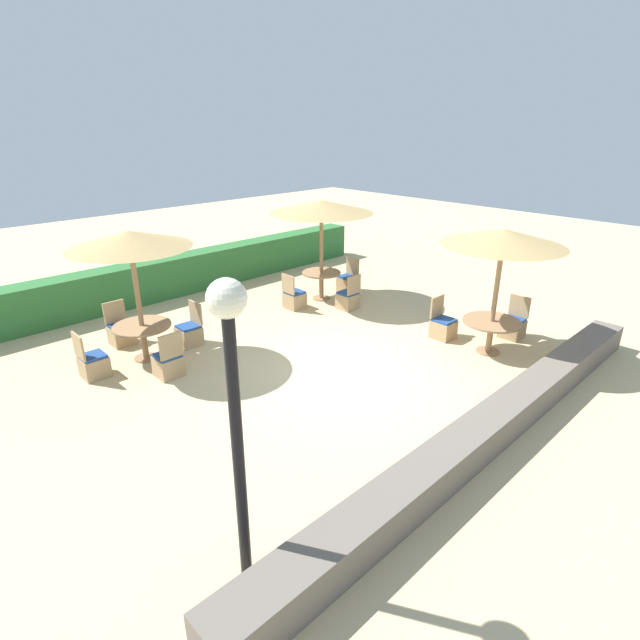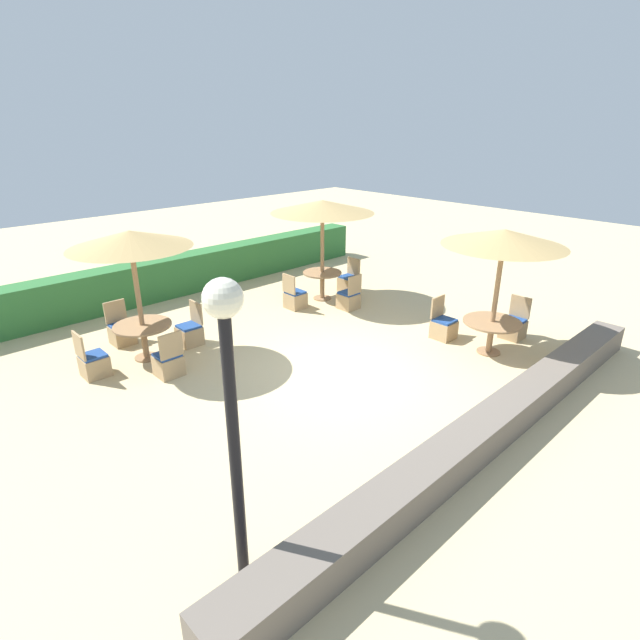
% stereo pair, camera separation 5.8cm
% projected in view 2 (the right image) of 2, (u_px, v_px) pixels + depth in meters
% --- Properties ---
extents(ground_plane, '(40.00, 40.00, 0.00)m').
position_uv_depth(ground_plane, '(341.00, 371.00, 9.69)').
color(ground_plane, '#C6B284').
extents(hedge_row, '(13.00, 0.70, 1.06)m').
position_uv_depth(hedge_row, '(175.00, 275.00, 13.81)').
color(hedge_row, '#2D6B33').
rests_on(hedge_row, ground_plane).
extents(stone_border, '(10.00, 0.56, 0.51)m').
position_uv_depth(stone_border, '(491.00, 427.00, 7.49)').
color(stone_border, '#6B6056').
rests_on(stone_border, ground_plane).
extents(lamp_post, '(0.36, 0.36, 3.32)m').
position_uv_depth(lamp_post, '(229.00, 380.00, 4.52)').
color(lamp_post, black).
rests_on(lamp_post, ground_plane).
extents(parasol_front_right, '(2.38, 2.38, 2.60)m').
position_uv_depth(parasol_front_right, '(504.00, 238.00, 9.57)').
color(parasol_front_right, '#93704C').
rests_on(parasol_front_right, ground_plane).
extents(round_table_front_right, '(1.18, 1.18, 0.71)m').
position_uv_depth(round_table_front_right, '(492.00, 327.00, 10.26)').
color(round_table_front_right, '#93704C').
rests_on(round_table_front_right, ground_plane).
extents(patio_chair_front_right_east, '(0.46, 0.46, 0.93)m').
position_uv_depth(patio_chair_front_right_east, '(513.00, 327.00, 11.10)').
color(patio_chair_front_right_east, tan).
rests_on(patio_chair_front_right_east, ground_plane).
extents(patio_chair_front_right_north, '(0.46, 0.46, 0.93)m').
position_uv_depth(patio_chair_front_right_north, '(443.00, 327.00, 11.08)').
color(patio_chair_front_right_north, tan).
rests_on(patio_chair_front_right_north, ground_plane).
extents(parasol_back_right, '(2.67, 2.67, 2.65)m').
position_uv_depth(parasol_back_right, '(322.00, 207.00, 12.69)').
color(parasol_back_right, '#93704C').
rests_on(parasol_back_right, ground_plane).
extents(round_table_back_right, '(1.03, 1.03, 0.75)m').
position_uv_depth(round_table_back_right, '(322.00, 278.00, 13.40)').
color(round_table_back_right, '#93704C').
rests_on(round_table_back_right, ground_plane).
extents(patio_chair_back_right_east, '(0.46, 0.46, 0.93)m').
position_uv_depth(patio_chair_back_right_east, '(349.00, 282.00, 14.12)').
color(patio_chair_back_right_east, tan).
rests_on(patio_chair_back_right_east, ground_plane).
extents(patio_chair_back_right_south, '(0.46, 0.46, 0.93)m').
position_uv_depth(patio_chair_back_right_south, '(349.00, 299.00, 12.80)').
color(patio_chair_back_right_south, tan).
rests_on(patio_chair_back_right_south, ground_plane).
extents(patio_chair_back_right_west, '(0.46, 0.46, 0.93)m').
position_uv_depth(patio_chair_back_right_west, '(295.00, 298.00, 12.85)').
color(patio_chair_back_right_west, tan).
rests_on(patio_chair_back_right_west, ground_plane).
extents(parasol_back_left, '(2.30, 2.30, 2.63)m').
position_uv_depth(parasol_back_left, '(130.00, 240.00, 9.32)').
color(parasol_back_left, '#93704C').
rests_on(parasol_back_left, ground_plane).
extents(round_table_back_left, '(1.14, 1.14, 0.74)m').
position_uv_depth(round_table_back_left, '(143.00, 331.00, 10.01)').
color(round_table_back_left, '#93704C').
rests_on(round_table_back_left, ground_plane).
extents(patio_chair_back_left_south, '(0.46, 0.46, 0.93)m').
position_uv_depth(patio_chair_back_left_south, '(169.00, 363.00, 9.44)').
color(patio_chair_back_left_south, tan).
rests_on(patio_chair_back_left_south, ground_plane).
extents(patio_chair_back_left_west, '(0.46, 0.46, 0.93)m').
position_uv_depth(patio_chair_back_left_west, '(93.00, 363.00, 9.42)').
color(patio_chair_back_left_west, tan).
rests_on(patio_chair_back_left_west, ground_plane).
extents(patio_chair_back_left_east, '(0.46, 0.46, 0.93)m').
position_uv_depth(patio_chair_back_left_east, '(190.00, 333.00, 10.77)').
color(patio_chair_back_left_east, tan).
rests_on(patio_chair_back_left_east, ground_plane).
extents(patio_chair_back_left_north, '(0.46, 0.46, 0.93)m').
position_uv_depth(patio_chair_back_left_north, '(122.00, 332.00, 10.81)').
color(patio_chair_back_left_north, tan).
rests_on(patio_chair_back_left_north, ground_plane).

